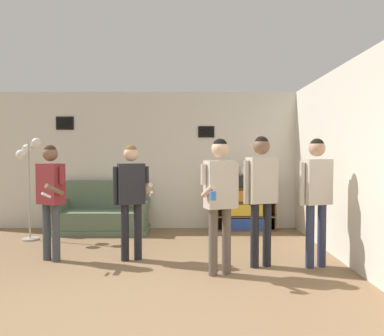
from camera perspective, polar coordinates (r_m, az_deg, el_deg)
ground_plane at (r=3.61m, az=-12.21°, el=-22.08°), size 20.00×20.00×0.00m
wall_back at (r=7.46m, az=-5.55°, el=1.19°), size 7.91×0.08×2.70m
wall_right at (r=5.71m, az=21.26°, el=0.71°), size 0.06×6.58×2.70m
couch at (r=7.31m, az=-13.49°, el=-7.11°), size 1.69×0.80×0.96m
bookshelf at (r=7.35m, az=8.04°, el=-5.19°), size 1.13×0.30×1.09m
floor_lamp at (r=6.96m, az=-23.76°, el=0.85°), size 0.39×0.42×1.75m
person_player_foreground_left at (r=5.51m, az=-20.90°, el=-3.21°), size 0.45×0.57×1.60m
person_player_foreground_center at (r=5.25m, az=-9.40°, el=-3.37°), size 0.57×0.40×1.60m
person_watcher_holding_cup at (r=4.56m, az=4.15°, el=-3.59°), size 0.47×0.53×1.67m
person_spectator_near_bookshelf at (r=4.95m, az=10.35°, el=-2.81°), size 0.48×0.30×1.71m
person_spectator_far_right at (r=5.12m, az=18.29°, el=-2.97°), size 0.48×0.30×1.68m
drinking_cup at (r=7.28m, az=7.57°, el=-0.47°), size 0.08×0.08×0.12m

